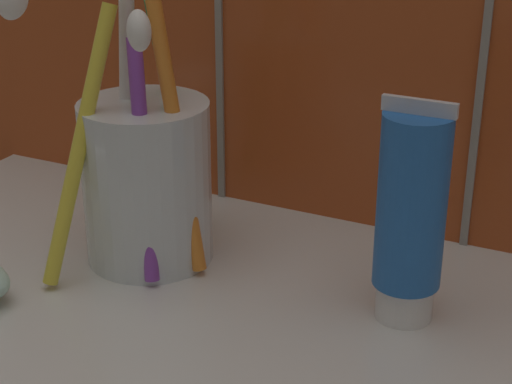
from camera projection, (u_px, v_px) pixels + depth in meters
sink_counter at (362, 368)px, 44.94cm from camera, size 71.53×30.35×2.00cm
toothbrush_cup at (146, 172)px, 52.16cm from camera, size 9.56×15.49×19.13cm
toothpaste_tube at (411, 215)px, 45.37cm from camera, size 3.91×3.72×12.63cm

